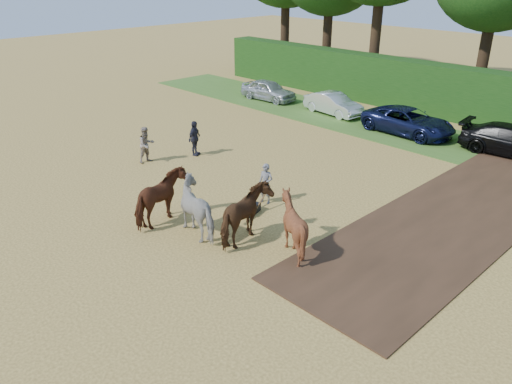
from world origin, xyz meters
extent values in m
plane|color=gold|center=(0.00, 0.00, 0.00)|extent=(120.00, 120.00, 0.00)
cube|color=#472D1C|center=(1.50, 7.00, 0.03)|extent=(4.50, 17.00, 0.05)
cube|color=#38601E|center=(0.00, 14.00, 0.01)|extent=(50.00, 5.00, 0.03)
imported|color=#C0AC96|center=(-10.92, 1.58, 0.83)|extent=(0.64, 0.82, 1.66)
imported|color=#252632|center=(-10.13, 3.71, 0.83)|extent=(0.77, 1.06, 1.67)
imported|color=#5F2917|center=(-5.42, -1.34, 0.93)|extent=(1.62, 2.40, 1.86)
imported|color=#BDB7AA|center=(-3.94, -0.74, 0.93)|extent=(2.24, 2.06, 1.86)
imported|color=#4F3218|center=(-2.45, -0.13, 0.93)|extent=(1.62, 2.40, 1.86)
imported|color=brown|center=(-0.97, 0.48, 0.93)|extent=(1.94, 2.07, 1.86)
cube|color=black|center=(-3.77, 1.41, 0.16)|extent=(0.54, 0.85, 0.31)
cube|color=brown|center=(-3.61, 0.90, 0.31)|extent=(0.46, 1.21, 0.09)
cylinder|color=brown|center=(-4.11, 1.81, 0.49)|extent=(0.44, 0.84, 0.65)
cylinder|color=brown|center=(-3.74, 1.93, 0.49)|extent=(0.20, 0.90, 0.65)
imported|color=#97968F|center=(-4.09, 2.42, 0.78)|extent=(0.65, 0.53, 1.56)
imported|color=#B4B8BB|center=(-15.26, 13.83, 0.68)|extent=(4.07, 1.88, 1.35)
imported|color=silver|center=(-10.06, 14.16, 0.65)|extent=(4.04, 1.78, 1.29)
imported|color=#13193E|center=(-4.86, 13.92, 0.69)|extent=(5.07, 2.50, 1.38)
cylinder|color=#382616|center=(-21.00, 21.50, 2.93)|extent=(0.70, 0.70, 5.85)
cylinder|color=#382616|center=(-17.00, 22.00, 2.70)|extent=(0.70, 0.70, 5.40)
cylinder|color=#382616|center=(-12.00, 21.00, 3.26)|extent=(0.70, 0.70, 6.53)
cylinder|color=#382616|center=(-5.00, 22.50, 2.59)|extent=(0.70, 0.70, 5.17)
camera|label=1|loc=(8.02, -9.77, 8.22)|focal=35.00mm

